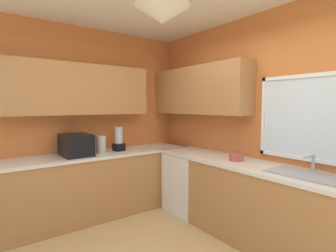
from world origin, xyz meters
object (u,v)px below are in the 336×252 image
Objects in this scene: blender_appliance at (119,140)px; bowl at (236,157)px; sink_assembly at (305,174)px; dishwasher at (190,183)px; microwave at (76,145)px; kettle at (101,144)px.

bowl is at bearing 29.92° from blender_appliance.
bowl is (-0.83, -0.01, 0.03)m from sink_assembly.
microwave reaches higher than dishwasher.
dishwasher is 4.91× the size of bowl.
kettle is 0.68× the size of blender_appliance.
sink_assembly is 3.80× the size of bowl.
blender_appliance is at bearing 94.05° from kettle.
microwave is 2.76m from sink_assembly.
sink_assembly reaches higher than dishwasher.
kettle reaches higher than sink_assembly.
microwave is 1.95× the size of kettle.
blender_appliance is (-2.32, -0.86, 0.15)m from sink_assembly.
blender_appliance is (-0.00, 0.63, 0.02)m from microwave.
kettle is 0.37× the size of sink_assembly.
sink_assembly is at bearing 32.78° from microwave.
dishwasher is 2.39× the size of blender_appliance.
microwave is 2.11m from bowl.
kettle is (0.02, 0.35, -0.02)m from microwave.
dishwasher is 1.23m from blender_appliance.
kettle reaches higher than dishwasher.
microwave is 2.74× the size of bowl.
bowl is (1.49, 1.49, -0.10)m from microwave.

